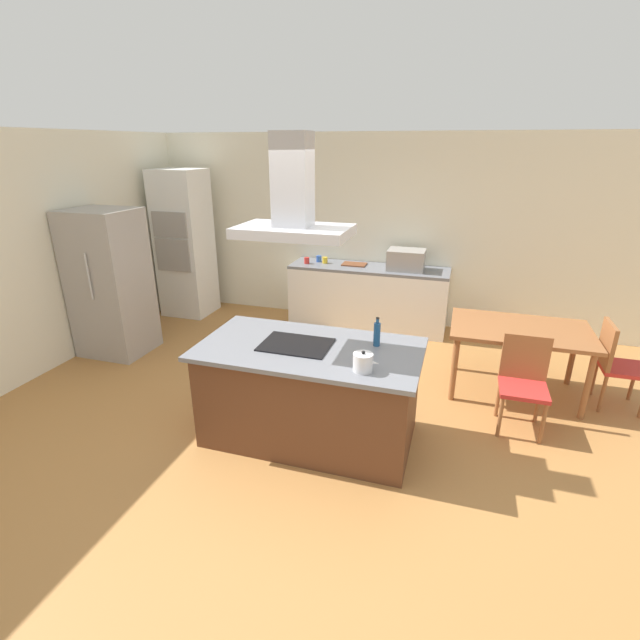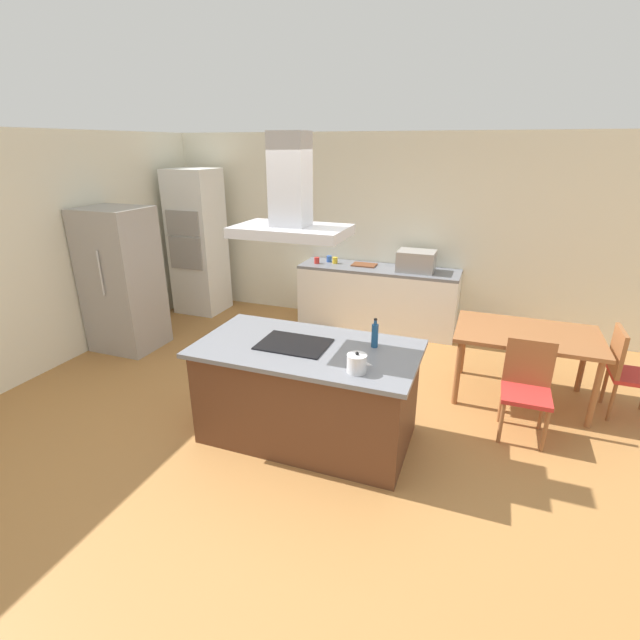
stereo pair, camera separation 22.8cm
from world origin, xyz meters
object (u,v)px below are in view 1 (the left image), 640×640
(range_hood, at_px, (293,204))
(coffee_mug_red, at_px, (307,260))
(coffee_mug_yellow, at_px, (325,260))
(dining_table, at_px, (520,335))
(wall_oven_stack, at_px, (185,244))
(chair_facing_island, at_px, (524,377))
(chair_at_right_end, at_px, (615,360))
(refrigerator, at_px, (110,283))
(countertop_microwave, at_px, (406,260))
(coffee_mug_blue, at_px, (319,259))
(tea_kettle, at_px, (363,362))
(cooktop, at_px, (296,345))
(cutting_board, at_px, (354,264))
(olive_oil_bottle, at_px, (377,334))

(range_hood, bearing_deg, coffee_mug_red, 106.93)
(coffee_mug_yellow, relative_size, dining_table, 0.06)
(wall_oven_stack, bearing_deg, coffee_mug_yellow, 6.71)
(chair_facing_island, xyz_separation_m, chair_at_right_end, (0.92, 0.67, 0.00))
(coffee_mug_yellow, xyz_separation_m, dining_table, (2.57, -1.47, -0.28))
(coffee_mug_yellow, relative_size, refrigerator, 0.05)
(refrigerator, bearing_deg, countertop_microwave, 27.81)
(coffee_mug_blue, bearing_deg, tea_kettle, -67.13)
(coffee_mug_blue, relative_size, chair_at_right_end, 0.10)
(dining_table, bearing_deg, cooktop, -143.99)
(coffee_mug_red, xyz_separation_m, cutting_board, (0.68, 0.13, -0.04))
(cooktop, relative_size, chair_at_right_end, 0.67)
(tea_kettle, height_order, range_hood, range_hood)
(wall_oven_stack, relative_size, chair_facing_island, 2.47)
(wall_oven_stack, relative_size, chair_at_right_end, 2.47)
(range_hood, bearing_deg, tea_kettle, -24.65)
(tea_kettle, distance_m, chair_at_right_end, 2.86)
(cooktop, bearing_deg, coffee_mug_blue, 103.61)
(countertop_microwave, height_order, chair_at_right_end, countertop_microwave)
(chair_facing_island, bearing_deg, olive_oil_bottle, -156.58)
(olive_oil_bottle, bearing_deg, tea_kettle, -91.19)
(coffee_mug_red, height_order, coffee_mug_blue, same)
(tea_kettle, bearing_deg, coffee_mug_red, 115.96)
(coffee_mug_yellow, distance_m, cutting_board, 0.44)
(cooktop, relative_size, tea_kettle, 2.91)
(coffee_mug_yellow, xyz_separation_m, chair_facing_island, (2.57, -2.14, -0.44))
(countertop_microwave, distance_m, coffee_mug_yellow, 1.18)
(dining_table, bearing_deg, tea_kettle, -127.07)
(coffee_mug_red, bearing_deg, dining_table, -25.96)
(chair_facing_island, xyz_separation_m, range_hood, (-1.97, -0.76, 1.59))
(tea_kettle, relative_size, cutting_board, 0.61)
(cooktop, relative_size, dining_table, 0.43)
(coffee_mug_yellow, bearing_deg, cutting_board, 3.68)
(countertop_microwave, bearing_deg, coffee_mug_blue, 176.46)
(countertop_microwave, distance_m, chair_facing_island, 2.59)
(dining_table, bearing_deg, coffee_mug_blue, 150.33)
(refrigerator, distance_m, range_hood, 3.28)
(refrigerator, bearing_deg, coffee_mug_blue, 41.44)
(tea_kettle, relative_size, dining_table, 0.15)
(dining_table, xyz_separation_m, chair_facing_island, (0.00, -0.67, -0.16))
(tea_kettle, distance_m, countertop_microwave, 3.18)
(coffee_mug_blue, xyz_separation_m, cutting_board, (0.55, -0.03, -0.04))
(tea_kettle, height_order, olive_oil_bottle, olive_oil_bottle)
(cooktop, relative_size, olive_oil_bottle, 2.31)
(olive_oil_bottle, relative_size, chair_at_right_end, 0.29)
(chair_at_right_end, bearing_deg, coffee_mug_blue, 156.98)
(tea_kettle, xyz_separation_m, coffee_mug_blue, (-1.38, 3.26, -0.03))
(wall_oven_stack, bearing_deg, cooktop, -43.61)
(coffee_mug_blue, bearing_deg, coffee_mug_red, -131.15)
(chair_at_right_end, bearing_deg, coffee_mug_red, 159.82)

